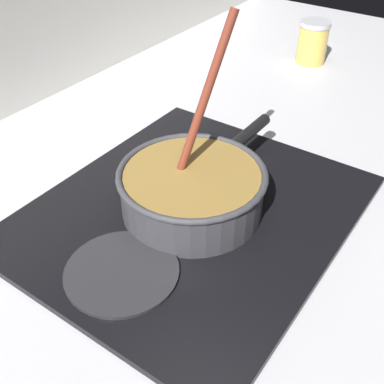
# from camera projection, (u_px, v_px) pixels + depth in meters

# --- Properties ---
(ground) EXTENTS (2.40, 1.60, 0.04)m
(ground) POSITION_uv_depth(u_px,v_px,m) (328.00, 275.00, 0.74)
(ground) COLOR #B7B7BC
(hob_plate) EXTENTS (0.56, 0.48, 0.01)m
(hob_plate) POSITION_uv_depth(u_px,v_px,m) (192.00, 212.00, 0.82)
(hob_plate) COLOR black
(hob_plate) RESTS_ON ground
(burner_ring) EXTENTS (0.16, 0.16, 0.01)m
(burner_ring) POSITION_uv_depth(u_px,v_px,m) (192.00, 207.00, 0.81)
(burner_ring) COLOR #592D0C
(burner_ring) RESTS_ON hob_plate
(spare_burner) EXTENTS (0.17, 0.17, 0.01)m
(spare_burner) POSITION_uv_depth(u_px,v_px,m) (122.00, 272.00, 0.70)
(spare_burner) COLOR #262628
(spare_burner) RESTS_ON hob_plate
(cooking_pan) EXTENTS (0.37, 0.25, 0.31)m
(cooking_pan) POSITION_uv_depth(u_px,v_px,m) (193.00, 189.00, 0.79)
(cooking_pan) COLOR #38383D
(cooking_pan) RESTS_ON hob_plate
(condiment_jar) EXTENTS (0.08, 0.08, 0.11)m
(condiment_jar) POSITION_uv_depth(u_px,v_px,m) (313.00, 42.00, 1.30)
(condiment_jar) COLOR gold
(condiment_jar) RESTS_ON ground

